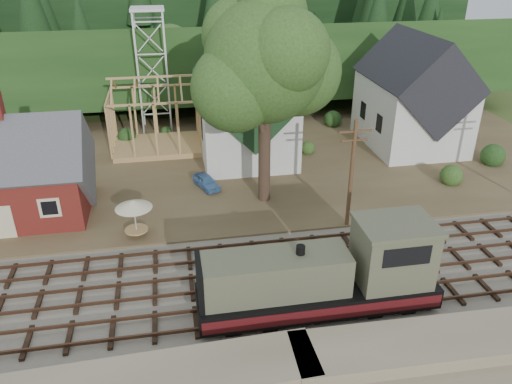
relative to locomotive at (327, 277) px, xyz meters
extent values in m
plane|color=#384C1E|center=(-2.89, 3.00, -2.22)|extent=(140.00, 140.00, 0.00)
cube|color=#726B5B|center=(-2.89, 3.00, -2.14)|extent=(64.00, 11.00, 0.16)
cube|color=brown|center=(-2.89, 21.00, -2.07)|extent=(64.00, 26.00, 0.30)
cube|color=#1E3F19|center=(-2.89, 45.00, -2.22)|extent=(70.00, 28.96, 12.74)
cube|color=black|center=(-2.89, 61.00, -2.22)|extent=(80.00, 20.00, 12.00)
cube|color=maroon|center=(-18.89, 14.00, -0.02)|extent=(10.00, 7.00, 3.80)
cube|color=#4C4C51|center=(-18.89, 14.00, 1.88)|extent=(10.80, 7.41, 7.41)
cube|color=beige|center=(-18.89, 10.48, -0.72)|extent=(1.20, 0.06, 2.40)
cube|color=silver|center=(-0.89, 23.00, 1.28)|extent=(8.00, 12.00, 6.40)
cube|color=#19381A|center=(-0.89, 23.00, 4.48)|extent=(8.40, 12.96, 8.40)
cube|color=silver|center=(-0.89, 17.00, 6.48)|extent=(2.40, 2.40, 4.00)
cone|color=#19381A|center=(-0.89, 17.00, 9.78)|extent=(5.37, 5.37, 2.60)
cube|color=silver|center=(15.11, 22.00, 1.28)|extent=(8.00, 10.00, 6.40)
cube|color=black|center=(15.11, 22.00, 4.48)|extent=(8.40, 10.80, 8.40)
cube|color=tan|center=(-8.89, 25.00, -1.67)|extent=(8.00, 6.00, 0.50)
cube|color=tan|center=(-8.89, 25.00, 4.98)|extent=(8.00, 0.18, 0.18)
cube|color=silver|center=(-10.29, 29.60, 4.08)|extent=(0.18, 0.18, 12.00)
cube|color=silver|center=(-7.49, 29.60, 4.08)|extent=(0.18, 0.18, 12.00)
cube|color=silver|center=(-10.29, 32.40, 4.08)|extent=(0.18, 0.18, 12.00)
cube|color=silver|center=(-7.49, 32.40, 4.08)|extent=(0.18, 0.18, 12.00)
cube|color=silver|center=(-8.89, 31.00, 10.08)|extent=(3.20, 3.20, 0.25)
cylinder|color=#38281E|center=(-0.89, 13.00, 2.08)|extent=(0.90, 0.90, 8.00)
sphere|color=#2B491B|center=(-0.89, 13.00, 8.58)|extent=(8.40, 8.40, 8.40)
sphere|color=#2B491B|center=(1.61, 14.00, 7.58)|extent=(6.40, 6.40, 6.40)
sphere|color=#2B491B|center=(-3.09, 12.20, 7.08)|extent=(6.00, 6.00, 6.00)
cylinder|color=#4C331E|center=(4.11, 8.20, 1.78)|extent=(0.28, 0.28, 8.00)
cube|color=#4C331E|center=(4.11, 8.20, 4.98)|extent=(2.20, 0.12, 0.12)
cube|color=#4C331E|center=(4.11, 8.20, 4.38)|extent=(1.80, 0.12, 0.12)
cube|color=black|center=(-0.49, 0.00, -1.87)|extent=(12.68, 2.64, 0.37)
cube|color=black|center=(-0.49, 0.00, -1.13)|extent=(12.68, 3.07, 1.16)
cube|color=#575C43|center=(-2.81, 0.00, 0.56)|extent=(7.61, 2.43, 2.22)
cube|color=#575C43|center=(3.53, 0.00, 1.14)|extent=(3.80, 2.96, 3.38)
cube|color=#575C43|center=(3.53, 0.00, 2.89)|extent=(4.02, 3.17, 0.21)
cube|color=black|center=(3.53, -1.50, 1.88)|extent=(2.54, 0.06, 1.06)
cube|color=#4F1113|center=(-0.49, -1.55, -1.13)|extent=(12.68, 0.04, 0.74)
cube|color=#4F1113|center=(-0.49, 1.56, -1.13)|extent=(12.68, 0.04, 0.74)
cylinder|color=black|center=(-1.55, 0.00, 1.78)|extent=(0.47, 0.47, 0.74)
imported|color=#5B8CC3|center=(-5.07, 15.76, -1.39)|extent=(2.32, 3.34, 1.06)
imported|color=red|center=(18.47, 20.74, -1.29)|extent=(4.77, 2.77, 1.25)
cylinder|color=silver|center=(-10.36, 9.20, -0.70)|extent=(0.11, 0.11, 2.44)
cylinder|color=tan|center=(-10.36, 9.20, -1.42)|extent=(1.55, 1.55, 0.09)
cone|color=beige|center=(-10.36, 9.20, 0.52)|extent=(2.44, 2.44, 0.55)
camera|label=1|loc=(-7.52, -20.48, 15.94)|focal=35.00mm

